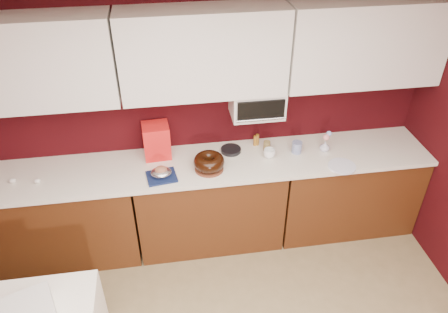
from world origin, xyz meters
The scene contains 30 objects.
ceiling centered at (0.00, 0.00, 2.50)m, with size 4.00×4.50×0.02m, color white.
wall_back centered at (0.00, 2.25, 1.25)m, with size 4.00×0.02×2.50m, color #36070A.
base_cabinet_left centered at (-1.33, 1.94, 0.43)m, with size 1.31×0.58×0.86m, color #502810.
base_cabinet_center centered at (0.00, 1.94, 0.43)m, with size 1.31×0.58×0.86m, color #502810.
base_cabinet_right centered at (1.33, 1.94, 0.43)m, with size 1.31×0.58×0.86m, color #502810.
countertop centered at (0.00, 1.94, 0.88)m, with size 4.00×0.62×0.04m, color white.
upper_cabinet_left centered at (-1.33, 2.08, 1.85)m, with size 1.31×0.33×0.70m, color white.
upper_cabinet_center centered at (0.00, 2.08, 1.85)m, with size 1.31×0.33×0.70m, color white.
upper_cabinet_right centered at (1.33, 2.08, 1.85)m, with size 1.31×0.33×0.70m, color white.
toaster_oven centered at (0.45, 2.10, 1.38)m, with size 0.45×0.30×0.25m, color white.
toaster_oven_door centered at (0.45, 1.94, 1.38)m, with size 0.40×0.02×0.18m, color black.
toaster_oven_handle centered at (0.45, 1.93, 1.30)m, with size 0.02×0.02×0.42m, color silver.
cake_base centered at (-0.01, 1.84, 0.91)m, with size 0.25×0.25×0.02m, color brown.
bundt_cake centered at (-0.01, 1.84, 0.98)m, with size 0.26×0.26×0.11m, color black.
navy_towel centered at (-0.41, 1.79, 0.91)m, with size 0.24×0.21×0.02m, color #131F47.
foil_ham_nest centered at (-0.41, 1.79, 0.96)m, with size 0.17×0.15×0.06m, color white.
roasted_ham centered at (-0.41, 1.79, 0.98)m, with size 0.10×0.09×0.07m, color #A2644A.
pandoro_box centered at (-0.43, 2.12, 1.06)m, with size 0.23×0.21×0.31m, color red.
dark_pan centered at (0.22, 2.08, 0.92)m, with size 0.18×0.18×0.03m, color black.
coffee_mug centered at (0.55, 1.94, 0.95)m, with size 0.09×0.09×0.10m, color white.
blue_jar centered at (0.81, 1.97, 0.95)m, with size 0.09×0.09×0.11m, color navy.
flower_vase centered at (1.07, 1.96, 0.95)m, with size 0.07×0.07×0.11m, color silver.
flower_pink centered at (1.07, 1.96, 1.05)m, with size 0.06×0.06×0.06m, color pink.
flower_blue centered at (1.10, 1.98, 1.07)m, with size 0.05×0.05×0.05m, color #94ADED.
china_plate centered at (1.14, 1.70, 0.91)m, with size 0.24×0.24×0.01m, color white.
amber_bottle centered at (0.46, 2.15, 0.95)m, with size 0.03×0.03×0.10m, color #98631B.
paper_cup centered at (0.55, 2.05, 0.95)m, with size 0.06×0.06×0.09m, color olive.
egg_left centered at (-1.63, 1.90, 0.92)m, with size 0.05×0.04×0.04m, color silver.
egg_right centered at (-1.43, 1.87, 0.92)m, with size 0.05×0.04×0.04m, color white.
amber_bottle_tall centered at (0.48, 2.15, 0.96)m, with size 0.03×0.03×0.11m, color brown.
Camera 1 is at (-0.34, -1.15, 3.14)m, focal length 35.00 mm.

